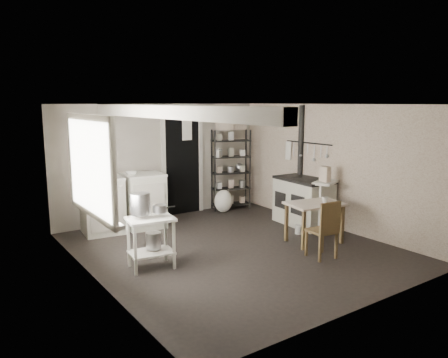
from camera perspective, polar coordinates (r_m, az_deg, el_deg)
floor at (r=7.13m, az=1.39°, el=-9.08°), size 5.00×5.00×0.00m
ceiling at (r=6.74m, az=1.47°, el=9.73°), size 5.00×5.00×0.00m
wall_back at (r=8.96m, az=-8.04°, el=2.33°), size 4.50×0.02×2.30m
wall_front at (r=5.09m, az=18.31°, el=-3.96°), size 4.50×0.02×2.30m
wall_left at (r=5.83m, az=-16.75°, el=-2.12°), size 0.02×5.00×2.30m
wall_right at (r=8.35m, az=14.01°, el=1.57°), size 0.02×5.00×2.30m
window at (r=5.97m, az=-17.24°, el=1.54°), size 0.12×1.76×1.28m
doorway at (r=9.16m, az=-5.42°, el=1.60°), size 0.96×0.10×2.08m
ceiling_beam at (r=6.11m, az=-7.76°, el=8.68°), size 0.18×5.00×0.18m
wallpaper_panel at (r=8.35m, az=13.96°, el=1.56°), size 0.01×5.00×2.30m
utensil_rail at (r=8.67m, az=10.87°, el=4.65°), size 0.06×1.20×0.44m
prep_table at (r=6.31m, az=-9.51°, el=-7.96°), size 0.70×0.55×0.73m
stockpot at (r=6.18m, az=-10.87°, el=-3.19°), size 0.33×0.33×0.30m
saucepan at (r=6.23m, az=-8.39°, el=-3.86°), size 0.25×0.25×0.11m
bucket at (r=6.38m, az=-9.20°, el=-7.91°), size 0.22×0.22×0.24m
base_cabinets at (r=8.24m, az=-12.95°, el=-3.38°), size 1.62×0.83×1.02m
mixing_bowl at (r=8.17m, az=-12.00°, el=0.09°), size 0.37×0.37×0.07m
counter_cup at (r=7.95m, az=-15.09°, el=-0.20°), size 0.16×0.16×0.10m
shelf_rack at (r=9.51m, az=0.89°, el=1.65°), size 0.89×0.57×1.75m
shelf_jar at (r=9.25m, az=-0.74°, el=4.07°), size 0.12×0.12×0.21m
storage_box_a at (r=9.32m, az=0.03°, el=8.02°), size 0.40×0.37×0.22m
storage_box_b at (r=9.51m, az=1.90°, el=7.94°), size 0.35×0.33×0.18m
stove at (r=8.51m, az=10.30°, el=-3.00°), size 0.71×1.19×0.90m
stovepipe at (r=8.82m, az=10.02°, el=5.02°), size 0.15×0.15×1.44m
side_ledge at (r=8.19m, az=13.05°, el=-3.69°), size 0.68×0.54×0.93m
oats_box at (r=8.00m, az=13.04°, el=0.23°), size 0.12×0.19×0.28m
work_table at (r=7.50m, az=11.69°, el=-5.30°), size 0.99×0.77×0.68m
table_cup at (r=7.45m, az=13.06°, el=-2.05°), size 0.12×0.12×0.10m
chair at (r=6.78m, az=12.67°, el=-6.06°), size 0.41×0.43×0.90m
flour_sack at (r=9.35m, az=-0.07°, el=-2.92°), size 0.42×0.36×0.49m
floor_crock at (r=8.00m, az=9.71°, el=-6.54°), size 0.14×0.14×0.16m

